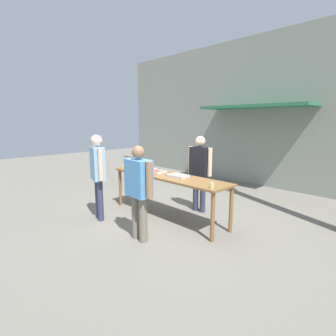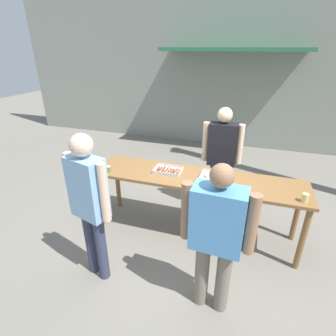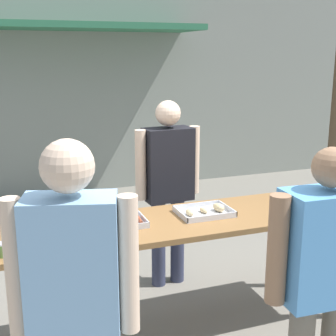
{
  "view_description": "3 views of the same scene",
  "coord_description": "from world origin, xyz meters",
  "px_view_note": "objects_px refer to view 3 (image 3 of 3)",
  "views": [
    {
      "loc": [
        3.77,
        -3.67,
        2.01
      ],
      "look_at": [
        0.0,
        0.0,
        1.05
      ],
      "focal_mm": 28.0,
      "sensor_mm": 36.0,
      "label": 1
    },
    {
      "loc": [
        0.61,
        -3.04,
        2.46
      ],
      "look_at": [
        -0.4,
        0.04,
        0.95
      ],
      "focal_mm": 28.0,
      "sensor_mm": 36.0,
      "label": 2
    },
    {
      "loc": [
        -1.13,
        -2.96,
        2.07
      ],
      "look_at": [
        0.23,
        0.75,
        1.09
      ],
      "focal_mm": 50.0,
      "sensor_mm": 36.0,
      "label": 3
    }
  ],
  "objects_px": {
    "food_tray_sausages": "(118,223)",
    "food_tray_buns": "(206,211)",
    "person_customer_holding_hotdog": "(74,295)",
    "person_customer_with_cup": "(323,269)",
    "person_server_behind_table": "(168,178)",
    "condiment_jar_ketchup": "(2,250)"
  },
  "relations": [
    {
      "from": "condiment_jar_ketchup",
      "to": "person_server_behind_table",
      "type": "bearing_deg",
      "value": 34.83
    },
    {
      "from": "food_tray_buns",
      "to": "person_customer_holding_hotdog",
      "type": "distance_m",
      "value": 1.62
    },
    {
      "from": "condiment_jar_ketchup",
      "to": "person_server_behind_table",
      "type": "relative_size",
      "value": 0.05
    },
    {
      "from": "food_tray_buns",
      "to": "condiment_jar_ketchup",
      "type": "relative_size",
      "value": 4.81
    },
    {
      "from": "food_tray_buns",
      "to": "person_customer_holding_hotdog",
      "type": "relative_size",
      "value": 0.23
    },
    {
      "from": "person_server_behind_table",
      "to": "person_customer_holding_hotdog",
      "type": "xyz_separation_m",
      "value": [
        -1.11,
        -1.85,
        0.05
      ]
    },
    {
      "from": "food_tray_sausages",
      "to": "person_customer_holding_hotdog",
      "type": "height_order",
      "value": "person_customer_holding_hotdog"
    },
    {
      "from": "food_tray_sausages",
      "to": "person_customer_with_cup",
      "type": "bearing_deg",
      "value": -53.6
    },
    {
      "from": "food_tray_sausages",
      "to": "food_tray_buns",
      "type": "height_order",
      "value": "food_tray_buns"
    },
    {
      "from": "person_server_behind_table",
      "to": "person_customer_holding_hotdog",
      "type": "distance_m",
      "value": 2.15
    },
    {
      "from": "food_tray_sausages",
      "to": "person_customer_holding_hotdog",
      "type": "relative_size",
      "value": 0.22
    },
    {
      "from": "person_customer_holding_hotdog",
      "to": "person_customer_with_cup",
      "type": "relative_size",
      "value": 1.08
    },
    {
      "from": "food_tray_sausages",
      "to": "person_customer_with_cup",
      "type": "xyz_separation_m",
      "value": [
        0.84,
        -1.14,
        0.03
      ]
    },
    {
      "from": "person_customer_with_cup",
      "to": "food_tray_buns",
      "type": "bearing_deg",
      "value": -78.78
    },
    {
      "from": "person_server_behind_table",
      "to": "condiment_jar_ketchup",
      "type": "bearing_deg",
      "value": -149.23
    },
    {
      "from": "person_server_behind_table",
      "to": "food_tray_sausages",
      "type": "bearing_deg",
      "value": -135.65
    },
    {
      "from": "food_tray_sausages",
      "to": "food_tray_buns",
      "type": "bearing_deg",
      "value": 0.02
    },
    {
      "from": "food_tray_sausages",
      "to": "person_customer_holding_hotdog",
      "type": "bearing_deg",
      "value": -112.93
    },
    {
      "from": "food_tray_sausages",
      "to": "person_server_behind_table",
      "type": "distance_m",
      "value": 0.95
    },
    {
      "from": "person_customer_holding_hotdog",
      "to": "food_tray_sausages",
      "type": "bearing_deg",
      "value": -97.31
    },
    {
      "from": "food_tray_sausages",
      "to": "person_customer_with_cup",
      "type": "distance_m",
      "value": 1.41
    },
    {
      "from": "person_customer_with_cup",
      "to": "condiment_jar_ketchup",
      "type": "bearing_deg",
      "value": -25.68
    }
  ]
}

